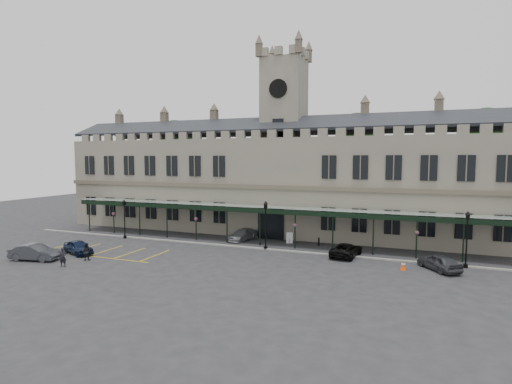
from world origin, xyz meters
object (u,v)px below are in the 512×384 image
(car_left_a, at_px, (78,247))
(car_left_b, at_px, (35,252))
(station_building, at_px, (284,182))
(lamp_post_left, at_px, (124,215))
(lamp_post_right, at_px, (467,234))
(car_van, at_px, (346,250))
(person_a, at_px, (63,257))
(lamp_post_mid, at_px, (266,221))
(person_b, at_px, (86,252))
(clock_tower, at_px, (284,131))
(sign_board, at_px, (290,238))
(traffic_cone, at_px, (403,266))
(car_taxi, at_px, (243,234))
(car_right_a, at_px, (439,262))

(car_left_a, height_order, car_left_b, car_left_b)
(station_building, xyz_separation_m, lamp_post_left, (-16.48, -10.92, -3.68))
(lamp_post_right, xyz_separation_m, car_left_a, (-35.61, -8.34, -2.28))
(car_van, bearing_deg, person_a, 37.80)
(lamp_post_mid, distance_m, person_b, 17.69)
(clock_tower, height_order, person_a, clock_tower)
(car_left_b, height_order, car_van, car_left_b)
(station_building, height_order, car_van, station_building)
(sign_board, distance_m, person_a, 23.01)
(person_a, xyz_separation_m, person_b, (0.22, 2.50, -0.02))
(clock_tower, height_order, car_left_a, clock_tower)
(lamp_post_left, bearing_deg, traffic_cone, -4.46)
(person_a, bearing_deg, traffic_cone, -7.74)
(lamp_post_mid, distance_m, traffic_cone, 14.21)
(station_building, distance_m, lamp_post_left, 20.11)
(lamp_post_right, bearing_deg, car_van, 178.16)
(car_left_b, relative_size, car_van, 0.97)
(car_taxi, distance_m, person_a, 19.37)
(car_taxi, height_order, person_a, person_a)
(car_left_b, bearing_deg, person_a, -111.91)
(car_left_b, height_order, person_b, person_b)
(traffic_cone, xyz_separation_m, car_taxi, (-17.77, 6.59, 0.28))
(station_building, relative_size, person_b, 36.08)
(car_taxi, xyz_separation_m, person_a, (-10.35, -16.37, 0.19))
(car_taxi, bearing_deg, car_left_b, -118.69)
(station_building, bearing_deg, lamp_post_right, -28.08)
(station_building, distance_m, traffic_cone, 20.94)
(station_building, xyz_separation_m, person_b, (-12.98, -20.65, -5.64))
(station_building, bearing_deg, car_van, -47.09)
(lamp_post_mid, xyz_separation_m, car_left_b, (-18.78, -11.98, -2.30))
(station_building, xyz_separation_m, car_van, (9.62, -10.34, -5.81))
(car_left_a, distance_m, car_right_a, 34.02)
(traffic_cone, relative_size, car_left_b, 0.17)
(sign_board, bearing_deg, station_building, 99.09)
(car_van, bearing_deg, lamp_post_right, -173.35)
(person_b, bearing_deg, car_left_a, -54.25)
(lamp_post_left, bearing_deg, sign_board, 12.70)
(lamp_post_mid, relative_size, car_left_a, 1.27)
(car_taxi, relative_size, person_a, 2.69)
(car_left_b, bearing_deg, lamp_post_right, -84.66)
(lamp_post_right, bearing_deg, traffic_cone, -152.12)
(sign_board, bearing_deg, traffic_cone, -42.88)
(lamp_post_left, height_order, car_taxi, lamp_post_left)
(station_building, height_order, car_left_b, station_building)
(clock_tower, bearing_deg, lamp_post_mid, -83.07)
(sign_board, xyz_separation_m, person_b, (-15.75, -14.06, 0.22))
(car_left_a, height_order, car_van, car_left_a)
(sign_board, distance_m, car_left_b, 25.71)
(car_taxi, distance_m, person_b, 17.17)
(sign_board, bearing_deg, car_left_a, -159.62)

